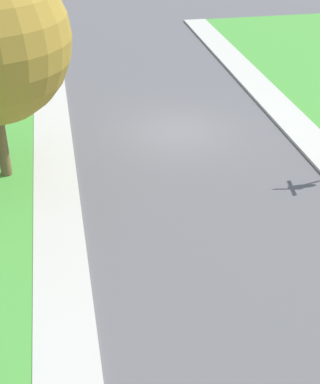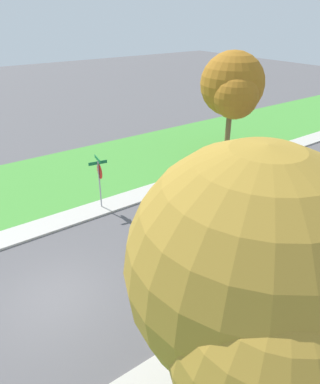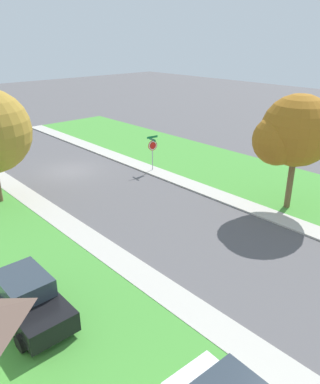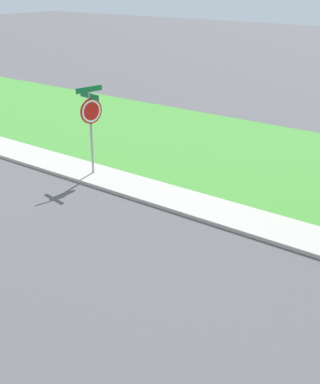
% 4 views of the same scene
% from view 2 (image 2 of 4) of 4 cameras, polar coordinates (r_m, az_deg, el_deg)
% --- Properties ---
extents(ground_plane, '(120.00, 120.00, 0.00)m').
position_cam_2_polar(ground_plane, '(13.49, -16.66, -16.16)').
color(ground_plane, '#565456').
extents(sidewalk_west, '(1.40, 56.00, 0.10)m').
position_cam_2_polar(sidewalk_west, '(22.28, 8.42, 3.30)').
color(sidewalk_west, '#B7B2A8').
rests_on(sidewalk_west, ground).
extents(lawn_west, '(8.00, 56.00, 0.08)m').
position_cam_2_polar(lawn_west, '(25.58, 1.14, 6.80)').
color(lawn_west, '#479338').
rests_on(lawn_west, ground).
extents(stop_sign_far_corner, '(0.91, 0.91, 2.77)m').
position_cam_2_polar(stop_sign_far_corner, '(17.48, -9.75, 2.82)').
color(stop_sign_far_corner, '#9E9EA3').
rests_on(stop_sign_far_corner, ground).
extents(tree_across_left, '(5.41, 5.03, 7.06)m').
position_cam_2_polar(tree_across_left, '(7.22, 14.97, -14.03)').
color(tree_across_left, brown).
rests_on(tree_across_left, ground).
extents(tree_sidewalk_near, '(4.40, 4.10, 6.85)m').
position_cam_2_polar(tree_sidewalk_near, '(23.77, 11.70, 16.25)').
color(tree_sidewalk_near, brown).
rests_on(tree_sidewalk_near, ground).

